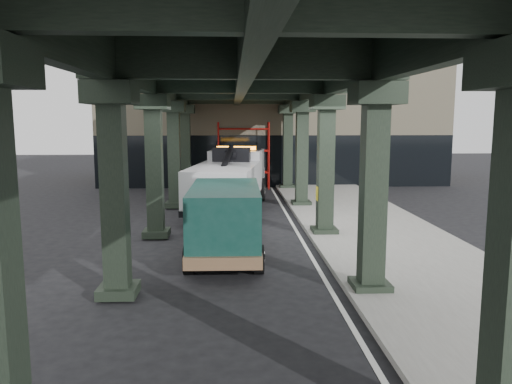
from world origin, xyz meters
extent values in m
plane|color=black|center=(0.00, 0.00, 0.00)|extent=(90.00, 90.00, 0.00)
cube|color=gray|center=(4.50, 2.00, 0.07)|extent=(5.00, 40.00, 0.15)
cube|color=silver|center=(1.70, 2.00, 0.01)|extent=(0.12, 38.00, 0.01)
cube|color=black|center=(2.60, -4.00, 2.50)|extent=(0.55, 0.55, 5.00)
cube|color=black|center=(2.60, -4.00, 4.75)|extent=(1.10, 1.10, 0.50)
cube|color=black|center=(2.60, -4.00, 0.18)|extent=(0.90, 0.90, 0.24)
cube|color=black|center=(2.60, 2.00, 2.50)|extent=(0.55, 0.55, 5.00)
cube|color=black|center=(2.60, 2.00, 4.75)|extent=(1.10, 1.10, 0.50)
cube|color=black|center=(2.60, 2.00, 0.18)|extent=(0.90, 0.90, 0.24)
cube|color=black|center=(2.60, 8.00, 2.50)|extent=(0.55, 0.55, 5.00)
cube|color=black|center=(2.60, 8.00, 4.75)|extent=(1.10, 1.10, 0.50)
cube|color=black|center=(2.60, 8.00, 0.18)|extent=(0.90, 0.90, 0.24)
cube|color=black|center=(2.60, 14.00, 2.50)|extent=(0.55, 0.55, 5.00)
cube|color=black|center=(2.60, 14.00, 4.75)|extent=(1.10, 1.10, 0.50)
cube|color=black|center=(2.60, 14.00, 0.18)|extent=(0.90, 0.90, 0.24)
cube|color=black|center=(-3.40, -4.00, 2.50)|extent=(0.55, 0.55, 5.00)
cube|color=black|center=(-3.40, -4.00, 4.75)|extent=(1.10, 1.10, 0.50)
cube|color=black|center=(-3.40, -4.00, 0.18)|extent=(0.90, 0.90, 0.24)
cube|color=black|center=(-3.40, 2.00, 2.50)|extent=(0.55, 0.55, 5.00)
cube|color=black|center=(-3.40, 2.00, 4.75)|extent=(1.10, 1.10, 0.50)
cube|color=black|center=(-3.40, 2.00, 0.18)|extent=(0.90, 0.90, 0.24)
cube|color=black|center=(-3.40, 8.00, 2.50)|extent=(0.55, 0.55, 5.00)
cube|color=black|center=(-3.40, 8.00, 4.75)|extent=(1.10, 1.10, 0.50)
cube|color=black|center=(-3.40, 8.00, 0.18)|extent=(0.90, 0.90, 0.24)
cube|color=black|center=(-3.40, 14.00, 2.50)|extent=(0.55, 0.55, 5.00)
cube|color=black|center=(-3.40, 14.00, 4.75)|extent=(1.10, 1.10, 0.50)
cube|color=black|center=(-3.40, 14.00, 0.18)|extent=(0.90, 0.90, 0.24)
cube|color=black|center=(2.60, 2.00, 5.55)|extent=(0.35, 32.00, 1.10)
cube|color=black|center=(-3.40, 2.00, 5.55)|extent=(0.35, 32.00, 1.10)
cube|color=black|center=(-0.40, 2.00, 5.55)|extent=(0.35, 32.00, 1.10)
cube|color=black|center=(-0.40, 2.00, 6.25)|extent=(7.40, 32.00, 0.30)
cube|color=#C6B793|center=(2.00, 20.00, 4.00)|extent=(22.00, 10.00, 8.00)
cylinder|color=#AE120D|center=(-1.50, 14.90, 2.00)|extent=(0.08, 0.08, 4.00)
cylinder|color=#AE120D|center=(-1.50, 14.10, 2.00)|extent=(0.08, 0.08, 4.00)
cylinder|color=#AE120D|center=(1.50, 14.90, 2.00)|extent=(0.08, 0.08, 4.00)
cylinder|color=#AE120D|center=(1.50, 14.10, 2.00)|extent=(0.08, 0.08, 4.00)
cylinder|color=#AE120D|center=(0.00, 14.90, 1.00)|extent=(3.00, 0.08, 0.08)
cylinder|color=#AE120D|center=(0.00, 14.90, 2.30)|extent=(3.00, 0.08, 0.08)
cylinder|color=#AE120D|center=(0.00, 14.90, 3.60)|extent=(3.00, 0.08, 0.08)
cube|color=black|center=(-0.86, 7.00, 0.75)|extent=(2.27, 8.16, 0.27)
cube|color=silver|center=(-0.45, 9.72, 1.67)|extent=(2.89, 2.94, 1.94)
cube|color=silver|center=(-0.28, 10.84, 1.13)|extent=(2.62, 1.12, 0.97)
cube|color=black|center=(-0.41, 9.98, 2.21)|extent=(2.55, 1.74, 0.92)
cube|color=silver|center=(-1.04, 5.77, 1.46)|extent=(3.36, 5.72, 1.51)
cube|color=orange|center=(-0.48, 9.50, 2.75)|extent=(1.96, 0.59, 0.17)
cube|color=black|center=(-0.72, 7.91, 2.53)|extent=(1.80, 0.90, 0.65)
cylinder|color=black|center=(-1.01, 5.99, 2.26)|extent=(0.82, 3.77, 1.45)
cube|color=black|center=(-1.45, 3.06, 0.38)|extent=(0.55, 1.54, 0.19)
cube|color=black|center=(-1.57, 2.31, 0.32)|extent=(1.75, 0.52, 0.19)
cylinder|color=black|center=(-1.57, 10.21, 0.59)|extent=(0.55, 1.23, 1.19)
cylinder|color=silver|center=(-1.57, 10.21, 0.59)|extent=(0.51, 0.71, 0.65)
cylinder|color=black|center=(0.77, 9.86, 0.59)|extent=(0.55, 1.23, 1.19)
cylinder|color=silver|center=(0.77, 9.86, 0.59)|extent=(0.51, 0.71, 0.65)
cylinder|color=black|center=(-2.10, 6.70, 0.59)|extent=(0.55, 1.23, 1.19)
cylinder|color=silver|center=(-2.10, 6.70, 0.59)|extent=(0.51, 0.71, 0.65)
cylinder|color=black|center=(0.24, 6.34, 0.59)|extent=(0.55, 1.23, 1.19)
cylinder|color=silver|center=(0.24, 6.34, 0.59)|extent=(0.51, 0.71, 0.65)
cylinder|color=black|center=(-2.31, 5.31, 0.59)|extent=(0.55, 1.23, 1.19)
cylinder|color=silver|center=(-2.31, 5.31, 0.59)|extent=(0.51, 0.71, 0.65)
cylinder|color=black|center=(0.03, 4.96, 0.59)|extent=(0.55, 1.23, 1.19)
cylinder|color=silver|center=(0.03, 4.96, 0.59)|extent=(0.51, 0.71, 0.65)
cube|color=#103A33|center=(-0.88, 1.73, 0.90)|extent=(1.96, 1.07, 0.85)
cube|color=#103A33|center=(-0.92, -0.88, 1.28)|extent=(2.06, 4.30, 1.85)
cube|color=brown|center=(-0.92, -0.50, 0.52)|extent=(2.11, 5.35, 0.33)
cube|color=black|center=(-0.89, 1.35, 1.66)|extent=(1.86, 0.44, 0.79)
cube|color=black|center=(-0.92, -0.59, 1.76)|extent=(2.08, 3.45, 0.52)
cube|color=silver|center=(-0.88, 2.24, 0.52)|extent=(1.90, 0.14, 0.28)
cylinder|color=black|center=(-1.83, 1.70, 0.40)|extent=(0.28, 0.80, 0.80)
cylinder|color=silver|center=(-1.83, 1.70, 0.40)|extent=(0.31, 0.44, 0.44)
cylinder|color=black|center=(0.07, 1.67, 0.40)|extent=(0.28, 0.80, 0.80)
cylinder|color=silver|center=(0.07, 1.67, 0.40)|extent=(0.31, 0.44, 0.44)
cylinder|color=black|center=(-1.90, -2.29, 0.40)|extent=(0.28, 0.80, 0.80)
cylinder|color=silver|center=(-1.90, -2.29, 0.40)|extent=(0.31, 0.44, 0.44)
cylinder|color=black|center=(0.00, -2.32, 0.40)|extent=(0.28, 0.80, 0.80)
cylinder|color=silver|center=(0.00, -2.32, 0.40)|extent=(0.31, 0.44, 0.44)
camera|label=1|loc=(-0.71, -15.42, 4.17)|focal=35.00mm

